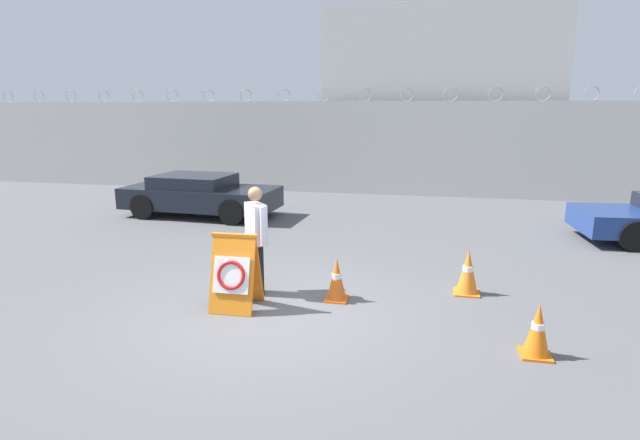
{
  "coord_description": "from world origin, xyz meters",
  "views": [
    {
      "loc": [
        2.17,
        -6.8,
        3.05
      ],
      "look_at": [
        0.34,
        1.93,
        1.04
      ],
      "focal_mm": 28.0,
      "sensor_mm": 36.0,
      "label": 1
    }
  ],
  "objects_px": {
    "security_guard": "(257,234)",
    "traffic_cone_mid": "(538,330)",
    "parked_car_front_coupe": "(200,194)",
    "barricade_sign": "(235,272)",
    "traffic_cone_far": "(468,272)",
    "traffic_cone_near": "(337,279)"
  },
  "relations": [
    {
      "from": "security_guard",
      "to": "traffic_cone_mid",
      "type": "relative_size",
      "value": 2.6
    },
    {
      "from": "security_guard",
      "to": "parked_car_front_coupe",
      "type": "relative_size",
      "value": 0.4
    },
    {
      "from": "barricade_sign",
      "to": "traffic_cone_far",
      "type": "height_order",
      "value": "barricade_sign"
    },
    {
      "from": "traffic_cone_far",
      "to": "parked_car_front_coupe",
      "type": "relative_size",
      "value": 0.17
    },
    {
      "from": "traffic_cone_mid",
      "to": "barricade_sign",
      "type": "bearing_deg",
      "value": 171.02
    },
    {
      "from": "barricade_sign",
      "to": "traffic_cone_far",
      "type": "distance_m",
      "value": 3.84
    },
    {
      "from": "parked_car_front_coupe",
      "to": "traffic_cone_near",
      "type": "bearing_deg",
      "value": -44.74
    },
    {
      "from": "barricade_sign",
      "to": "traffic_cone_mid",
      "type": "height_order",
      "value": "barricade_sign"
    },
    {
      "from": "barricade_sign",
      "to": "traffic_cone_near",
      "type": "distance_m",
      "value": 1.63
    },
    {
      "from": "traffic_cone_far",
      "to": "parked_car_front_coupe",
      "type": "distance_m",
      "value": 8.6
    },
    {
      "from": "security_guard",
      "to": "traffic_cone_near",
      "type": "bearing_deg",
      "value": -132.56
    },
    {
      "from": "traffic_cone_near",
      "to": "barricade_sign",
      "type": "bearing_deg",
      "value": -156.12
    },
    {
      "from": "barricade_sign",
      "to": "traffic_cone_mid",
      "type": "distance_m",
      "value": 4.32
    },
    {
      "from": "traffic_cone_near",
      "to": "traffic_cone_far",
      "type": "distance_m",
      "value": 2.22
    },
    {
      "from": "security_guard",
      "to": "parked_car_front_coupe",
      "type": "bearing_deg",
      "value": -8.19
    },
    {
      "from": "traffic_cone_near",
      "to": "parked_car_front_coupe",
      "type": "xyz_separation_m",
      "value": [
        -4.99,
        5.61,
        0.27
      ]
    },
    {
      "from": "barricade_sign",
      "to": "traffic_cone_far",
      "type": "xyz_separation_m",
      "value": [
        3.57,
        1.39,
        -0.21
      ]
    },
    {
      "from": "traffic_cone_near",
      "to": "traffic_cone_far",
      "type": "relative_size",
      "value": 0.93
    },
    {
      "from": "traffic_cone_near",
      "to": "traffic_cone_mid",
      "type": "height_order",
      "value": "traffic_cone_near"
    },
    {
      "from": "barricade_sign",
      "to": "traffic_cone_far",
      "type": "bearing_deg",
      "value": 20.12
    },
    {
      "from": "security_guard",
      "to": "barricade_sign",
      "type": "bearing_deg",
      "value": 128.03
    },
    {
      "from": "security_guard",
      "to": "traffic_cone_mid",
      "type": "distance_m",
      "value": 4.4
    }
  ]
}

